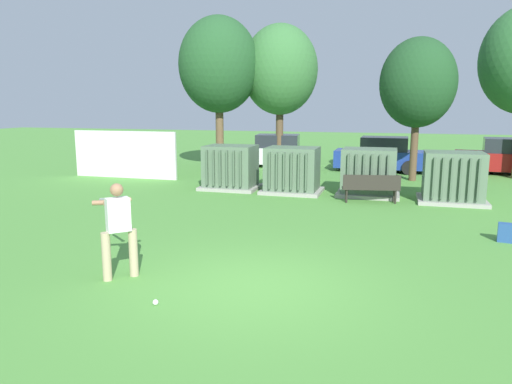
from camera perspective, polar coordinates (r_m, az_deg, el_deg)
name	(u,v)px	position (r m, az deg, el deg)	size (l,w,h in m)	color
ground_plane	(253,287)	(8.38, -0.32, -11.27)	(96.00, 96.00, 0.00)	#51933D
fence_panel	(125,155)	(21.21, -15.42, 4.34)	(4.80, 0.12, 2.00)	silver
transformer_west	(231,168)	(17.74, -3.05, 2.90)	(2.10, 1.70, 1.62)	#9E9B93
transformer_mid_west	(292,171)	(16.99, 4.35, 2.56)	(2.10, 1.70, 1.62)	#9E9B93
transformer_mid_east	(369,173)	(16.85, 13.34, 2.24)	(2.10, 1.70, 1.62)	#9E9B93
transformer_east	(453,178)	(16.49, 22.49, 1.55)	(2.10, 1.70, 1.62)	#9E9B93
park_bench	(371,186)	(15.61, 13.60, 0.66)	(1.84, 0.73, 0.92)	#2D2823
batter	(118,225)	(8.89, -16.20, -3.82)	(1.33, 1.31, 1.74)	tan
sports_ball	(156,302)	(7.82, -11.93, -12.79)	(0.09, 0.09, 0.09)	white
backpack	(505,233)	(12.32, 27.66, -4.34)	(0.35, 0.30, 0.44)	#264C8C
tree_left	(219,65)	(23.09, -4.47, 14.87)	(3.75, 3.75, 7.17)	brown
tree_center_left	(280,70)	(23.62, 2.90, 14.35)	(3.61, 3.61, 6.90)	brown
tree_center_right	(418,83)	(20.62, 18.79, 12.21)	(3.01, 3.01, 5.75)	brown
parked_car_leftmost	(276,152)	(24.33, 2.35, 4.85)	(4.37, 2.30, 1.62)	silver
parked_car_left_of_center	(381,155)	(23.26, 14.77, 4.26)	(4.23, 1.98, 1.62)	navy
parked_car_right_of_center	(506,157)	(24.35, 27.69, 3.68)	(4.36, 2.26, 1.62)	maroon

